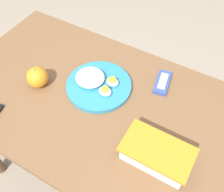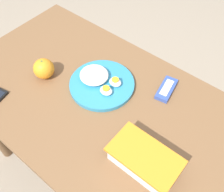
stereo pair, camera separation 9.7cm
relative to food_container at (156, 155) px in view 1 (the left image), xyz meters
The scene contains 6 objects.
ground_plane 0.80m from the food_container, 19.73° to the right, with size 10.00×10.00×0.00m, color gray.
table 0.34m from the food_container, 19.73° to the right, with size 1.16×0.68×0.70m.
food_container is the anchor object (origin of this frame).
orange_fruit 0.53m from the food_container, ahead, with size 0.08×0.08×0.08m.
rice_plate 0.36m from the food_container, 27.27° to the right, with size 0.26×0.26×0.05m.
candy_bar 0.33m from the food_container, 70.89° to the right, with size 0.07×0.13×0.02m.
Camera 1 is at (-0.36, 0.49, 1.49)m, focal length 42.00 mm.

